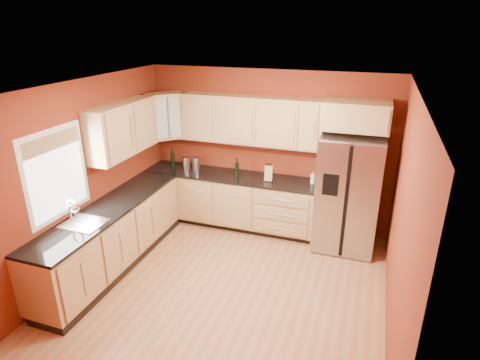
{
  "coord_description": "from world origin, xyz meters",
  "views": [
    {
      "loc": [
        1.6,
        -4.08,
        3.28
      ],
      "look_at": [
        -0.1,
        0.9,
        1.18
      ],
      "focal_mm": 30.0,
      "sensor_mm": 36.0,
      "label": 1
    }
  ],
  "objects_px": {
    "wine_bottle_a": "(237,167)",
    "knife_block": "(269,173)",
    "refrigerator": "(348,193)",
    "soap_dispenser": "(313,178)",
    "canister_left": "(186,163)"
  },
  "relations": [
    {
      "from": "refrigerator",
      "to": "soap_dispenser",
      "type": "relative_size",
      "value": 9.29
    },
    {
      "from": "refrigerator",
      "to": "canister_left",
      "type": "height_order",
      "value": "refrigerator"
    },
    {
      "from": "canister_left",
      "to": "soap_dispenser",
      "type": "xyz_separation_m",
      "value": [
        2.15,
        0.03,
        -0.01
      ]
    },
    {
      "from": "refrigerator",
      "to": "wine_bottle_a",
      "type": "distance_m",
      "value": 1.79
    },
    {
      "from": "wine_bottle_a",
      "to": "canister_left",
      "type": "bearing_deg",
      "value": 179.31
    },
    {
      "from": "refrigerator",
      "to": "canister_left",
      "type": "relative_size",
      "value": 8.48
    },
    {
      "from": "refrigerator",
      "to": "canister_left",
      "type": "distance_m",
      "value": 2.71
    },
    {
      "from": "canister_left",
      "to": "soap_dispenser",
      "type": "distance_m",
      "value": 2.15
    },
    {
      "from": "canister_left",
      "to": "wine_bottle_a",
      "type": "xyz_separation_m",
      "value": [
        0.92,
        -0.01,
        0.04
      ]
    },
    {
      "from": "refrigerator",
      "to": "soap_dispenser",
      "type": "bearing_deg",
      "value": 168.07
    },
    {
      "from": "wine_bottle_a",
      "to": "knife_block",
      "type": "bearing_deg",
      "value": -3.78
    },
    {
      "from": "canister_left",
      "to": "knife_block",
      "type": "distance_m",
      "value": 1.47
    },
    {
      "from": "wine_bottle_a",
      "to": "knife_block",
      "type": "height_order",
      "value": "wine_bottle_a"
    },
    {
      "from": "refrigerator",
      "to": "knife_block",
      "type": "distance_m",
      "value": 1.24
    },
    {
      "from": "refrigerator",
      "to": "knife_block",
      "type": "relative_size",
      "value": 7.4
    }
  ]
}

